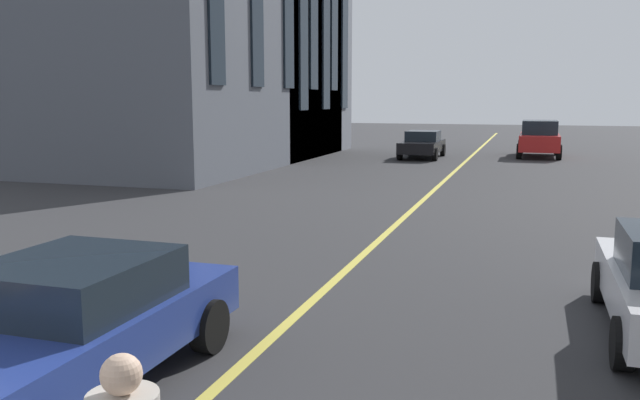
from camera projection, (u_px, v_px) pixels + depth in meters
lane_centre_line at (427, 197)px, 20.13m from camera, size 80.00×0.16×0.01m
car_black_parked_b at (422, 144)px, 33.36m from camera, size 4.40×1.95×1.37m
car_red_trailing at (539, 138)px, 33.92m from camera, size 4.70×2.14×1.88m
car_blue_oncoming at (67, 326)px, 6.63m from camera, size 4.40×1.95×1.37m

